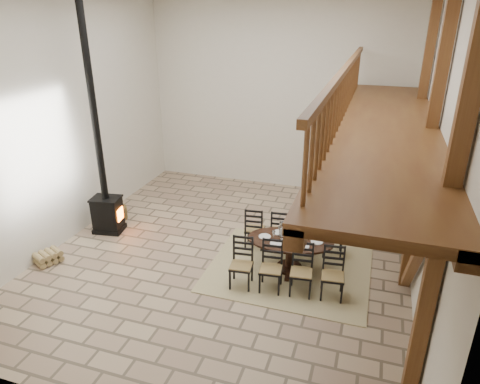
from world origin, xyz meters
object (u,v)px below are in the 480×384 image
(dining_table, at_px, (290,254))
(wood_stove, at_px, (104,184))
(log_stack, at_px, (48,257))
(log_basket, at_px, (117,212))

(dining_table, relative_size, wood_stove, 0.43)
(log_stack, bearing_deg, log_basket, 84.21)
(wood_stove, relative_size, log_stack, 8.58)
(log_basket, bearing_deg, wood_stove, -74.27)
(wood_stove, relative_size, log_basket, 10.92)
(log_basket, height_order, log_stack, log_basket)
(dining_table, distance_m, log_stack, 4.72)
(dining_table, bearing_deg, log_basket, 162.36)
(wood_stove, distance_m, log_stack, 1.86)
(log_basket, distance_m, log_stack, 2.10)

